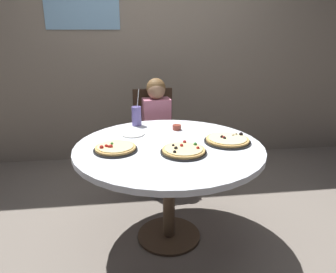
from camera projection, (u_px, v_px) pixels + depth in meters
The scene contains 11 objects.
ground_plane at pixel (169, 236), 2.50m from camera, with size 8.00×8.00×0.00m, color slate.
wall_with_window at pixel (149, 35), 3.66m from camera, with size 5.20×0.14×2.90m.
dining_table at pixel (169, 157), 2.28m from camera, with size 1.32×1.32×0.75m.
chair_wooden at pixel (155, 131), 3.29m from camera, with size 0.44×0.44×0.95m.
diner_child at pixel (158, 141), 3.13m from camera, with size 0.29×0.42×1.08m.
pizza_veggie at pixel (184, 151), 2.12m from camera, with size 0.31×0.31×0.05m.
pizza_cheese at pixel (227, 140), 2.31m from camera, with size 0.33×0.33×0.05m.
pizza_pepperoni at pixel (115, 148), 2.16m from camera, with size 0.30×0.30×0.05m.
soda_cup at pixel (137, 116), 2.70m from camera, with size 0.08×0.08×0.31m.
sauce_bowl at pixel (177, 127), 2.60m from camera, with size 0.07×0.07×0.04m, color brown.
plate_small at pixel (133, 134), 2.48m from camera, with size 0.18×0.18×0.01m, color white.
Camera 1 is at (-0.28, -2.10, 1.54)m, focal length 34.46 mm.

